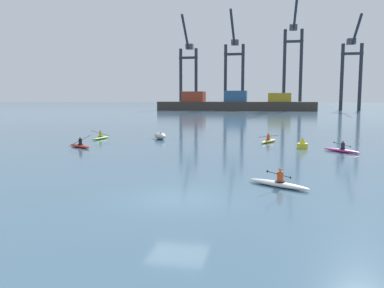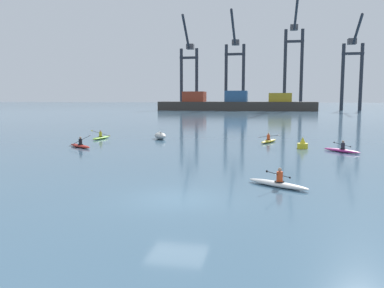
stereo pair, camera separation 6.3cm
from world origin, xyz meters
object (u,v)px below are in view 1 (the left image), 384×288
at_px(gantry_crane_east, 352,65).
at_px(kayak_magenta, 342,150).
at_px(channel_buoy, 302,144).
at_px(gantry_crane_west_mid, 234,64).
at_px(capsized_dinghy, 160,136).
at_px(kayak_yellow, 269,141).
at_px(gantry_crane_east_mid, 293,56).
at_px(kayak_lime, 101,137).
at_px(kayak_white, 278,183).
at_px(kayak_red, 80,145).
at_px(container_barge, 235,104).
at_px(gantry_crane_west, 188,67).

bearing_deg(gantry_crane_east, kayak_magenta, -100.95).
height_order(channel_buoy, kayak_magenta, channel_buoy).
xyz_separation_m(gantry_crane_west_mid, kayak_magenta, (19.32, -122.31, -17.20)).
height_order(capsized_dinghy, kayak_yellow, kayak_yellow).
relative_size(gantry_crane_east, kayak_yellow, 9.27).
relative_size(gantry_crane_east_mid, capsized_dinghy, 13.88).
bearing_deg(kayak_lime, kayak_white, -47.78).
xyz_separation_m(gantry_crane_west_mid, channel_buoy, (16.42, -120.46, -17.01)).
xyz_separation_m(capsized_dinghy, kayak_white, (11.78, -20.97, -0.18)).
relative_size(kayak_white, kayak_yellow, 0.93).
distance_m(gantry_crane_east, kayak_red, 127.14).
bearing_deg(gantry_crane_west_mid, kayak_lime, -91.93).
bearing_deg(kayak_white, capsized_dinghy, 119.34).
height_order(container_barge, kayak_magenta, container_barge).
distance_m(gantry_crane_east_mid, kayak_red, 127.27).
bearing_deg(kayak_magenta, kayak_lime, 165.57).
bearing_deg(gantry_crane_east_mid, kayak_yellow, -94.17).
distance_m(kayak_yellow, kayak_magenta, 8.38).
distance_m(capsized_dinghy, kayak_white, 24.05).
bearing_deg(gantry_crane_west, kayak_magenta, -72.99).
relative_size(container_barge, gantry_crane_west_mid, 1.58).
bearing_deg(gantry_crane_east, channel_buoy, -102.51).
distance_m(gantry_crane_west_mid, kayak_yellow, 118.28).
bearing_deg(kayak_lime, gantry_crane_west, 96.88).
xyz_separation_m(gantry_crane_east, kayak_red, (-44.67, -117.98, -15.80)).
xyz_separation_m(container_barge, gantry_crane_east_mid, (20.29, 13.61, 17.51)).
bearing_deg(kayak_red, gantry_crane_east, 69.26).
height_order(kayak_lime, kayak_red, kayak_red).
height_order(capsized_dinghy, kayak_lime, kayak_lime).
distance_m(gantry_crane_west_mid, kayak_magenta, 125.02).
xyz_separation_m(channel_buoy, kayak_magenta, (2.90, -1.85, -0.19)).
distance_m(gantry_crane_west, kayak_lime, 117.51).
height_order(capsized_dinghy, kayak_white, kayak_white).
height_order(gantry_crane_east, kayak_yellow, gantry_crane_east).
relative_size(gantry_crane_east, kayak_magenta, 10.83).
bearing_deg(gantry_crane_east_mid, gantry_crane_east, -14.91).
relative_size(container_barge, gantry_crane_west, 1.59).
bearing_deg(kayak_magenta, capsized_dinghy, 157.25).
bearing_deg(kayak_yellow, container_barge, 96.59).
bearing_deg(gantry_crane_east_mid, gantry_crane_west, -179.11).
distance_m(gantry_crane_west, capsized_dinghy, 117.23).
xyz_separation_m(gantry_crane_west_mid, kayak_lime, (-3.92, -116.34, -17.20)).
xyz_separation_m(channel_buoy, kayak_red, (-19.16, -2.99, -0.19)).
xyz_separation_m(kayak_white, kayak_magenta, (5.29, 13.81, 0.00)).
bearing_deg(kayak_white, kayak_magenta, 69.05).
xyz_separation_m(capsized_dinghy, kayak_yellow, (11.29, -1.08, -0.18)).
height_order(container_barge, kayak_lime, container_barge).
relative_size(channel_buoy, kayak_magenta, 0.35).
bearing_deg(kayak_magenta, kayak_white, -110.95).
xyz_separation_m(channel_buoy, kayak_yellow, (-2.87, 4.22, -0.19)).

